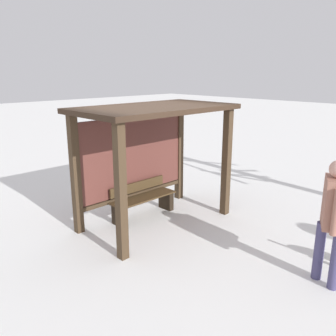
% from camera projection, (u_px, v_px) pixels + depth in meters
% --- Properties ---
extents(ground_plane, '(60.00, 60.00, 0.00)m').
position_uv_depth(ground_plane, '(156.00, 222.00, 7.07)').
color(ground_plane, white).
extents(bus_shelter, '(3.00, 1.68, 2.30)m').
position_uv_depth(bus_shelter, '(148.00, 137.00, 6.78)').
color(bus_shelter, '#3F2F1E').
rests_on(bus_shelter, ground).
extents(bench_left_inside, '(1.46, 0.42, 0.71)m').
position_uv_depth(bench_left_inside, '(143.00, 201.00, 7.27)').
color(bench_left_inside, '#42311B').
rests_on(bench_left_inside, ground).
extents(person_walking, '(0.62, 0.46, 1.80)m').
position_uv_depth(person_walking, '(333.00, 213.00, 4.75)').
color(person_walking, '#956250').
rests_on(person_walking, ground).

